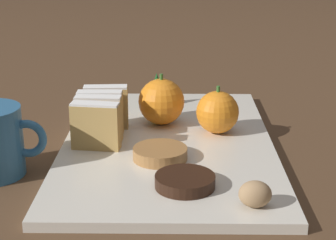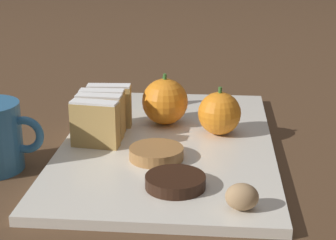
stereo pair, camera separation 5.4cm
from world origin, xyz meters
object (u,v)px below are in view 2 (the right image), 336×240
at_px(orange_near, 165,102).
at_px(orange_far, 219,113).
at_px(chocolate_cookie, 175,182).
at_px(walnut, 242,197).

xyz_separation_m(orange_near, orange_far, (0.08, -0.04, -0.00)).
height_order(orange_near, chocolate_cookie, orange_near).
bearing_deg(orange_far, chocolate_cookie, -105.16).
bearing_deg(chocolate_cookie, walnut, -32.23).
bearing_deg(chocolate_cookie, orange_far, 74.84).
height_order(orange_far, chocolate_cookie, orange_far).
relative_size(orange_near, orange_far, 1.11).
distance_m(walnut, chocolate_cookie, 0.09).
relative_size(orange_far, chocolate_cookie, 1.00).
height_order(orange_near, orange_far, orange_near).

